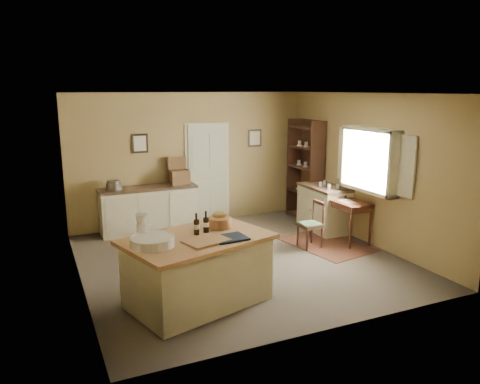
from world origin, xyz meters
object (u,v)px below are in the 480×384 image
(shelving_unit, at_px, (307,170))
(right_cabinet, at_px, (324,208))
(work_island, at_px, (197,268))
(sideboard, at_px, (149,208))
(desk_chair, at_px, (310,225))
(writing_desk, at_px, (348,206))

(shelving_unit, bearing_deg, right_cabinet, -99.76)
(work_island, xyz_separation_m, sideboard, (0.18, 3.40, -0.00))
(work_island, distance_m, desk_chair, 2.87)
(writing_desk, height_order, right_cabinet, right_cabinet)
(writing_desk, distance_m, right_cabinet, 0.79)
(sideboard, relative_size, desk_chair, 2.33)
(desk_chair, height_order, shelving_unit, shelving_unit)
(writing_desk, relative_size, desk_chair, 1.02)
(work_island, distance_m, sideboard, 3.41)
(sideboard, bearing_deg, shelving_unit, -7.50)
(sideboard, distance_m, shelving_unit, 3.42)
(right_cabinet, xyz_separation_m, shelving_unit, (0.16, 0.90, 0.61))
(work_island, height_order, desk_chair, work_island)
(shelving_unit, bearing_deg, writing_desk, -95.31)
(desk_chair, bearing_deg, sideboard, 136.69)
(work_island, bearing_deg, right_cabinet, 15.37)
(sideboard, height_order, right_cabinet, sideboard)
(work_island, bearing_deg, desk_chair, 10.79)
(right_cabinet, bearing_deg, work_island, -148.58)
(sideboard, bearing_deg, right_cabinet, -22.89)
(writing_desk, bearing_deg, work_island, -159.04)
(desk_chair, distance_m, shelving_unit, 2.04)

